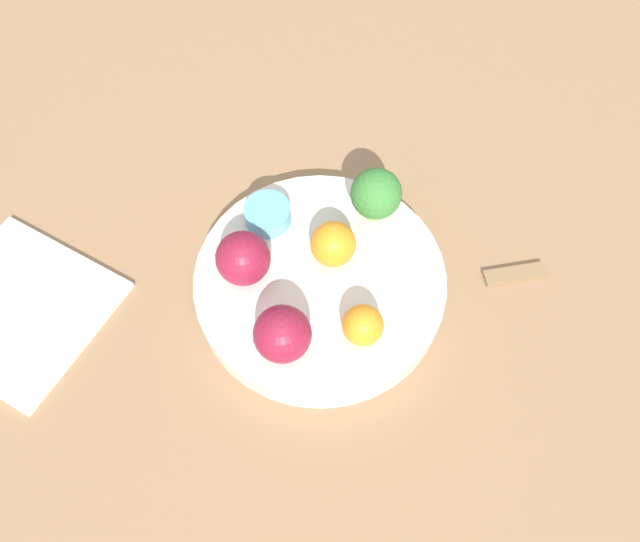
{
  "coord_description": "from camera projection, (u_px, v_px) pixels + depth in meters",
  "views": [
    {
      "loc": [
        0.2,
        -0.2,
        0.55
      ],
      "look_at": [
        0.0,
        0.0,
        0.06
      ],
      "focal_mm": 35.0,
      "sensor_mm": 36.0,
      "label": 1
    }
  ],
  "objects": [
    {
      "name": "spoon",
      "position": [
        515.0,
        274.0,
        0.61
      ],
      "size": [
        0.05,
        0.06,
        0.01
      ],
      "color": "olive",
      "rests_on": "table_surface"
    },
    {
      "name": "apple_red",
      "position": [
        243.0,
        258.0,
        0.56
      ],
      "size": [
        0.05,
        0.05,
        0.05
      ],
      "color": "maroon",
      "rests_on": "bowl"
    },
    {
      "name": "napkin",
      "position": [
        19.0,
        309.0,
        0.59
      ],
      "size": [
        0.19,
        0.19,
        0.01
      ],
      "color": "white",
      "rests_on": "table_surface"
    },
    {
      "name": "orange_front",
      "position": [
        333.0,
        244.0,
        0.57
      ],
      "size": [
        0.04,
        0.04,
        0.04
      ],
      "color": "orange",
      "rests_on": "bowl"
    },
    {
      "name": "orange_back",
      "position": [
        363.0,
        325.0,
        0.54
      ],
      "size": [
        0.04,
        0.04,
        0.04
      ],
      "color": "orange",
      "rests_on": "bowl"
    },
    {
      "name": "small_cup",
      "position": [
        268.0,
        214.0,
        0.6
      ],
      "size": [
        0.04,
        0.04,
        0.02
      ],
      "color": "#66B2DB",
      "rests_on": "bowl"
    },
    {
      "name": "apple_green",
      "position": [
        282.0,
        334.0,
        0.52
      ],
      "size": [
        0.05,
        0.05,
        0.05
      ],
      "color": "maroon",
      "rests_on": "bowl"
    },
    {
      "name": "table_surface",
      "position": [
        320.0,
        294.0,
        0.61
      ],
      "size": [
        1.2,
        1.2,
        0.02
      ],
      "color": "#936D4C",
      "rests_on": "ground_plane"
    },
    {
      "name": "ground_plane",
      "position": [
        320.0,
        299.0,
        0.62
      ],
      "size": [
        6.0,
        6.0,
        0.0
      ],
      "primitive_type": "plane",
      "color": "gray"
    },
    {
      "name": "broccoli",
      "position": [
        376.0,
        194.0,
        0.58
      ],
      "size": [
        0.05,
        0.05,
        0.06
      ],
      "color": "#8CB76B",
      "rests_on": "bowl"
    },
    {
      "name": "bowl",
      "position": [
        320.0,
        283.0,
        0.59
      ],
      "size": [
        0.24,
        0.24,
        0.03
      ],
      "color": "silver",
      "rests_on": "table_surface"
    }
  ]
}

